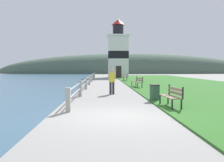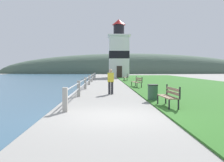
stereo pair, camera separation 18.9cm
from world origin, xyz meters
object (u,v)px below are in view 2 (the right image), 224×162
object	(u,v)px
park_bench_far	(126,77)
park_bench_midway	(137,81)
trash_bin	(153,93)
lighthouse	(119,53)
park_bench_near	(169,95)
person_strolling	(111,81)

from	to	relation	value
park_bench_far	park_bench_midway	bearing A→B (deg)	96.35
park_bench_midway	trash_bin	distance (m)	8.56
lighthouse	trash_bin	xyz separation A→B (m)	(-0.10, -31.25, -3.85)
park_bench_far	park_bench_near	bearing A→B (deg)	96.15
person_strolling	park_bench_midway	bearing A→B (deg)	-20.95
park_bench_midway	park_bench_far	distance (m)	10.61
park_bench_midway	lighthouse	bearing A→B (deg)	-96.45
park_bench_midway	person_strolling	world-z (taller)	person_strolling
park_bench_near	lighthouse	size ratio (longest dim) A/B	0.17
park_bench_far	trash_bin	size ratio (longest dim) A/B	1.97
park_bench_far	person_strolling	size ratio (longest dim) A/B	1.03
person_strolling	park_bench_near	bearing A→B (deg)	-153.51
person_strolling	trash_bin	distance (m)	3.88
lighthouse	trash_bin	size ratio (longest dim) A/B	12.05
park_bench_near	park_bench_midway	distance (m)	10.74
park_bench_near	park_bench_midway	xyz separation A→B (m)	(0.08, 10.74, 0.00)
lighthouse	park_bench_midway	bearing A→B (deg)	-89.36
park_bench_midway	park_bench_near	bearing A→B (deg)	82.50
park_bench_near	park_bench_midway	bearing A→B (deg)	-94.02
park_bench_midway	person_strolling	bearing A→B (deg)	58.52
trash_bin	park_bench_near	bearing A→B (deg)	-82.89
park_bench_midway	park_bench_far	size ratio (longest dim) A/B	1.21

